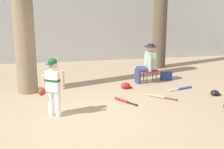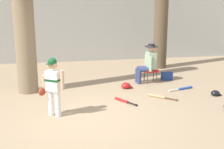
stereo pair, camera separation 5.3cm
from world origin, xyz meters
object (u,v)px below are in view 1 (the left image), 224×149
Objects in this scene: young_ballplayer at (53,83)px; bat_red_barrel at (123,101)px; tree_behind_spectator at (160,18)px; bat_blue_youth at (183,88)px; seated_spectator at (147,62)px; folding_stool at (150,71)px; batting_helmet_black at (215,93)px; bat_wood_tan at (159,96)px; batting_helmet_red at (126,86)px; handbag_beside_stool at (166,76)px.

young_ballplayer is 1.95m from bat_red_barrel.
tree_behind_spectator reaches higher than bat_blue_youth.
tree_behind_spectator reaches higher than seated_spectator.
seated_spectator is (-1.09, -1.97, -1.20)m from tree_behind_spectator.
young_ballplayer is 1.95× the size of bat_red_barrel.
seated_spectator reaches higher than bat_red_barrel.
folding_stool is 2.10m from batting_helmet_black.
batting_helmet_red is (-0.64, 1.00, 0.05)m from bat_wood_tan.
batting_helmet_black is (2.18, -1.12, -0.01)m from batting_helmet_red.
tree_behind_spectator is 6.51× the size of bat_red_barrel.
young_ballplayer is 4.71× the size of batting_helmet_black.
batting_helmet_black is at bearing 0.47° from bat_red_barrel.
batting_helmet_red is at bearing -156.23° from handbag_beside_stool.
folding_stool is 0.29m from seated_spectator.
batting_helmet_red is at bearing 72.88° from bat_red_barrel.
tree_behind_spectator is at bearing 77.59° from handbag_beside_stool.
seated_spectator is at bearing 38.40° from young_ballplayer.
young_ballplayer reaches higher than handbag_beside_stool.
young_ballplayer reaches higher than folding_stool.
bat_wood_tan is at bearing 8.00° from bat_red_barrel.
bat_blue_youth is 2.06m from bat_red_barrel.
bat_blue_youth is 0.92m from batting_helmet_black.
young_ballplayer reaches higher than seated_spectator.
bat_blue_youth is 1.25× the size of bat_wood_tan.
tree_behind_spectator is 15.70× the size of batting_helmet_black.
bat_blue_youth is (0.68, -0.94, -0.33)m from folding_stool.
bat_red_barrel is at bearing -121.85° from tree_behind_spectator.
tree_behind_spectator is 2.53m from handbag_beside_stool.
seated_spectator is 4.33× the size of batting_helmet_black.
handbag_beside_stool is at bearing 11.91° from seated_spectator.
bat_blue_youth is (-0.31, -2.90, -1.81)m from tree_behind_spectator.
bat_blue_youth is at bearing -14.92° from batting_helmet_red.
batting_helmet_black is (4.24, 0.64, -0.68)m from young_ballplayer.
bat_blue_youth is (3.64, 1.33, -0.71)m from young_ballplayer.
bat_wood_tan is 1.19m from batting_helmet_red.
folding_stool is 2.10m from bat_red_barrel.
bat_wood_tan is (-0.17, -1.51, -0.61)m from seated_spectator.
handbag_beside_stool is 1.87m from bat_wood_tan.
bat_red_barrel is at bearing -127.13° from folding_stool.
folding_stool is 0.65× the size of bat_wood_tan.
batting_helmet_red is (-1.90, -2.48, -1.76)m from tree_behind_spectator.
bat_red_barrel is (-2.25, -3.62, -1.81)m from tree_behind_spectator.
bat_wood_tan is at bearing -148.66° from bat_blue_youth.
bat_wood_tan is at bearing -96.27° from seated_spectator.
young_ballplayer is at bearing -133.04° from tree_behind_spectator.
batting_helmet_black is (0.69, -1.78, -0.06)m from handbag_beside_stool.
bat_blue_youth is (0.78, -0.94, -0.61)m from seated_spectator.
folding_stool is at bearing 1.52° from seated_spectator.
tree_behind_spectator is 2.65m from folding_stool.
young_ballplayer is at bearing -139.54° from batting_helmet_red.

